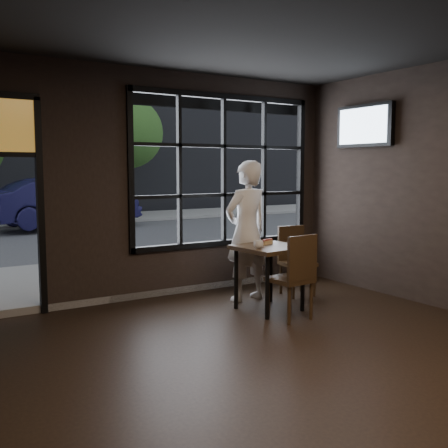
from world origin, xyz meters
TOP-DOWN VIEW (x-y plane):
  - floor at (0.00, 0.00)m, footprint 6.00×7.00m
  - window_frame at (1.20, 3.50)m, footprint 3.06×0.12m
  - cafe_table at (1.02, 2.09)m, footprint 0.85×0.85m
  - chair_near at (1.00, 1.64)m, footprint 0.49×0.49m
  - chair_window at (1.85, 2.52)m, footprint 0.48×0.48m
  - man at (1.07, 2.68)m, footprint 0.76×0.55m
  - hotdog at (1.08, 2.22)m, footprint 0.21×0.14m
  - cup at (0.78, 2.00)m, footprint 0.14×0.14m
  - tv at (2.93, 2.32)m, footprint 0.12×1.07m
  - navy_car at (1.27, 12.74)m, footprint 4.58×2.04m
  - tree_right at (4.13, 14.85)m, footprint 2.58×2.58m

SIDE VIEW (x-z plane):
  - floor at x=0.00m, z-range -0.02..0.00m
  - cafe_table at x=1.02m, z-range 0.00..0.85m
  - chair_window at x=1.85m, z-range 0.00..1.00m
  - chair_near at x=1.00m, z-range 0.00..1.05m
  - navy_car at x=1.27m, z-range 0.10..1.56m
  - hotdog at x=1.08m, z-range 0.84..0.90m
  - cup at x=0.78m, z-range 0.84..0.94m
  - man at x=1.07m, z-range 0.00..1.94m
  - window_frame at x=1.20m, z-range 0.66..2.94m
  - tv at x=2.93m, z-range 2.15..2.77m
  - tree_right at x=4.13m, z-range 0.90..5.30m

